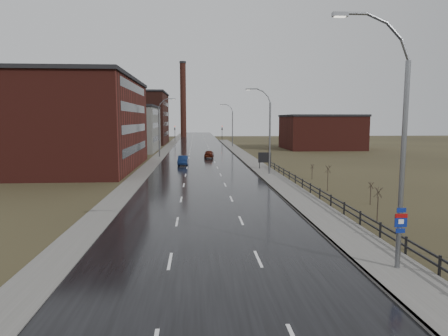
{
  "coord_description": "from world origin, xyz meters",
  "views": [
    {
      "loc": [
        -0.9,
        -16.01,
        7.33
      ],
      "look_at": [
        1.58,
        19.38,
        3.0
      ],
      "focal_mm": 32.0,
      "sensor_mm": 36.0,
      "label": 1
    }
  ],
  "objects": [
    {
      "name": "building_right",
      "position": [
        30.3,
        82.0,
        4.26
      ],
      "size": [
        18.36,
        16.32,
        8.5
      ],
      "color": "#471914",
      "rests_on": "ground"
    },
    {
      "name": "warehouse_near",
      "position": [
        -20.99,
        45.0,
        6.76
      ],
      "size": [
        22.44,
        28.56,
        13.5
      ],
      "color": "#471914",
      "rests_on": "ground"
    },
    {
      "name": "smokestack",
      "position": [
        -6.0,
        150.0,
        15.5
      ],
      "size": [
        2.7,
        2.7,
        30.7
      ],
      "color": "#331611",
      "rests_on": "ground"
    },
    {
      "name": "road",
      "position": [
        0.0,
        60.0,
        0.03
      ],
      "size": [
        14.0,
        300.0,
        0.06
      ],
      "primitive_type": "cube",
      "color": "black",
      "rests_on": "ground"
    },
    {
      "name": "streetlight_right_mid",
      "position": [
        8.5,
        36.0,
        5.84
      ],
      "size": [
        3.36,
        0.28,
        11.35
      ],
      "color": "slate",
      "rests_on": "ground"
    },
    {
      "name": "shrub_f",
      "position": [
        13.28,
        31.57,
        1.01
      ],
      "size": [
        0.46,
        0.48,
        1.9
      ],
      "color": "#382D23",
      "rests_on": "ground"
    },
    {
      "name": "billboard",
      "position": [
        9.1,
        41.5,
        1.71
      ],
      "size": [
        1.91,
        0.17,
        2.55
      ],
      "color": "black",
      "rests_on": "ground"
    },
    {
      "name": "traffic_light_left",
      "position": [
        -8.0,
        120.0,
        4.6
      ],
      "size": [
        0.58,
        2.73,
        5.3
      ],
      "color": "black",
      "rests_on": "ground"
    },
    {
      "name": "car_near",
      "position": [
        -3.01,
        48.3,
        0.73
      ],
      "size": [
        1.67,
        4.46,
        1.45
      ],
      "primitive_type": "imported",
      "rotation": [
        0.0,
        0.0,
        -0.03
      ],
      "color": "#0E1E47",
      "rests_on": "ground"
    },
    {
      "name": "curb_right",
      "position": [
        7.08,
        35.0,
        0.09
      ],
      "size": [
        0.16,
        180.0,
        0.18
      ],
      "primitive_type": "cube",
      "color": "slate",
      "rests_on": "ground"
    },
    {
      "name": "guardrail",
      "position": [
        10.3,
        18.31,
        0.71
      ],
      "size": [
        0.1,
        53.05,
        1.1
      ],
      "color": "black",
      "rests_on": "ground"
    },
    {
      "name": "shrub_e",
      "position": [
        12.58,
        23.65,
        1.42
      ],
      "size": [
        0.63,
        0.66,
        2.67
      ],
      "color": "#382D23",
      "rests_on": "ground"
    },
    {
      "name": "streetlight_left",
      "position": [
        -7.7,
        62.0,
        5.84
      ],
      "size": [
        3.36,
        0.28,
        11.35
      ],
      "color": "slate",
      "rests_on": "ground"
    },
    {
      "name": "sidewalk_right",
      "position": [
        8.6,
        35.0,
        0.09
      ],
      "size": [
        3.2,
        180.0,
        0.18
      ],
      "primitive_type": "cube",
      "color": "#595651",
      "rests_on": "ground"
    },
    {
      "name": "streetlight_main",
      "position": [
        8.47,
        2.0,
        6.06
      ],
      "size": [
        3.91,
        0.29,
        12.11
      ],
      "color": "slate",
      "rests_on": "ground"
    },
    {
      "name": "warehouse_mid",
      "position": [
        -17.99,
        78.0,
        5.26
      ],
      "size": [
        16.32,
        20.4,
        10.5
      ],
      "color": "slate",
      "rests_on": "ground"
    },
    {
      "name": "sidewalk_left",
      "position": [
        -8.2,
        60.0,
        0.06
      ],
      "size": [
        2.4,
        260.0,
        0.12
      ],
      "primitive_type": "cube",
      "color": "#595651",
      "rests_on": "ground"
    },
    {
      "name": "car_far",
      "position": [
        1.56,
        60.08,
        0.73
      ],
      "size": [
        2.06,
        4.38,
        1.45
      ],
      "primitive_type": "imported",
      "rotation": [
        0.0,
        0.0,
        3.06
      ],
      "color": "#48160C",
      "rests_on": "ground"
    },
    {
      "name": "shrub_c",
      "position": [
        12.01,
        11.07,
        1.36
      ],
      "size": [
        0.6,
        0.64,
        2.56
      ],
      "color": "#382D23",
      "rests_on": "ground"
    },
    {
      "name": "traffic_light_right",
      "position": [
        8.0,
        120.0,
        4.6
      ],
      "size": [
        0.58,
        2.73,
        5.3
      ],
      "color": "black",
      "rests_on": "ground"
    },
    {
      "name": "shrub_d",
      "position": [
        14.08,
        16.83,
        1.06
      ],
      "size": [
        0.48,
        0.5,
        1.99
      ],
      "color": "#382D23",
      "rests_on": "ground"
    },
    {
      "name": "ground",
      "position": [
        0.0,
        0.0,
        0.0
      ],
      "size": [
        320.0,
        320.0,
        0.0
      ],
      "primitive_type": "plane",
      "color": "#2D2819",
      "rests_on": "ground"
    },
    {
      "name": "warehouse_far",
      "position": [
        -22.99,
        108.0,
        7.76
      ],
      "size": [
        26.52,
        24.48,
        15.5
      ],
      "color": "#331611",
      "rests_on": "ground"
    },
    {
      "name": "streetlight_right_far",
      "position": [
        8.5,
        90.0,
        5.84
      ],
      "size": [
        3.36,
        0.28,
        11.35
      ],
      "color": "slate",
      "rests_on": "ground"
    }
  ]
}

